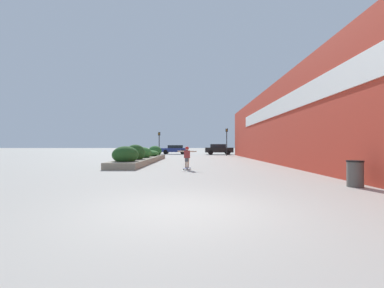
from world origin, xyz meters
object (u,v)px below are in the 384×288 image
Objects in this scene: traffic_light_left at (159,139)px; trash_bin at (355,174)px; traffic_light_right at (227,137)px; skateboard at (187,168)px; skateboarder at (187,155)px; car_leftmost at (175,149)px; car_center_left at (281,150)px; car_center_right at (219,149)px.

trash_bin is at bearing -68.88° from traffic_light_left.
traffic_light_left is 8.91m from traffic_light_right.
trash_bin is at bearing -27.77° from skateboard.
traffic_light_left is 0.87× the size of traffic_light_right.
skateboarder is 0.38× the size of traffic_light_left.
skateboard is 20.15m from traffic_light_right.
car_leftmost is 1.37× the size of traffic_light_left.
car_center_left is 9.01m from car_center_right.
car_center_left reaches higher than car_leftmost.
car_center_right is at bearing 30.53° from traffic_light_left.
car_leftmost is 16.07m from car_center_left.
car_center_right is (4.01, 24.58, 0.01)m from skateboarder.
car_center_right is (4.01, 24.58, 0.75)m from skateboard.
skateboarder is 0.29× the size of car_center_left.
car_leftmost is at bearing 114.84° from skateboard.
skateboard is 0.68× the size of skateboarder.
skateboard is 0.26× the size of traffic_light_left.
car_center_right is (-1.55, 30.47, 0.40)m from trash_bin.
skateboard is at bearing -77.66° from traffic_light_left.
car_center_left is at bearing 77.45° from car_center_right.
car_leftmost is at bearing 114.84° from skateboarder.
traffic_light_right is (7.38, -7.05, 1.67)m from car_leftmost.
car_center_left is at bearing 75.75° from trash_bin.
traffic_light_right is at bearing -1.24° from traffic_light_left.
traffic_light_left reaches higher than car_center_left.
car_center_right is (-8.80, 1.96, 0.05)m from car_center_left.
car_leftmost is at bearing 104.44° from trash_bin.
car_leftmost reaches higher than skateboarder.
skateboard is at bearing -71.15° from skateboarder.
skateboard is 0.19× the size of car_leftmost.
car_center_right is (6.80, -1.95, 0.06)m from car_leftmost.
car_center_right is 1.15× the size of traffic_light_right.
skateboarder is at bearing -77.66° from traffic_light_left.
traffic_light_right is (4.60, 19.48, 2.37)m from skateboard.
car_center_right is at bearing 99.58° from skateboarder.
trash_bin is 33.48m from car_leftmost.
trash_bin is 30.51m from car_center_right.
skateboard is 8.11m from trash_bin.
car_center_right is 1.32× the size of traffic_light_left.
traffic_light_right is (8.91, -0.19, 0.28)m from traffic_light_left.
car_center_right reaches higher than car_leftmost.
car_leftmost is 1.19× the size of traffic_light_right.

